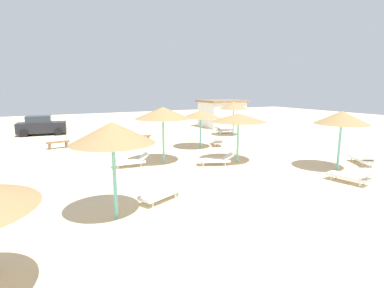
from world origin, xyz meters
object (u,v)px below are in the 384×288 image
at_px(lounger_0, 363,159).
at_px(lounger_1, 224,130).
at_px(parasol_4, 163,113).
at_px(bench_2, 58,144).
at_px(beach_cabana, 222,113).
at_px(lounger_4, 131,161).
at_px(parasol_6, 112,133).
at_px(parasol_5, 238,118).
at_px(parasol_0, 342,118).
at_px(parasol_1, 234,106).
at_px(parked_car, 41,126).
at_px(lounger_7, 351,177).
at_px(parasol_2, 200,114).
at_px(lounger_2, 217,141).
at_px(bench_1, 141,137).
at_px(bench_0, 116,137).
at_px(lounger_5, 216,160).

height_order(lounger_0, lounger_1, lounger_1).
height_order(parasol_4, bench_2, parasol_4).
distance_m(lounger_0, lounger_1, 13.18).
bearing_deg(bench_2, beach_cabana, 15.59).
relative_size(lounger_1, lounger_4, 1.00).
distance_m(parasol_6, beach_cabana, 23.71).
xyz_separation_m(parasol_5, parasol_6, (-7.83, -4.19, 0.25)).
xyz_separation_m(parasol_0, parasol_1, (1.74, 11.68, -0.07)).
bearing_deg(parasol_0, lounger_1, 82.16).
relative_size(parasol_6, lounger_0, 1.58).
bearing_deg(beach_cabana, parked_car, 171.03).
distance_m(parasol_0, lounger_1, 13.57).
bearing_deg(lounger_7, lounger_4, 137.08).
relative_size(lounger_0, lounger_4, 1.02).
bearing_deg(lounger_1, parked_car, 155.91).
relative_size(parasol_2, lounger_0, 1.37).
relative_size(lounger_2, bench_1, 1.30).
bearing_deg(lounger_4, bench_0, 82.21).
height_order(parasol_1, parasol_4, parasol_4).
bearing_deg(lounger_4, lounger_1, 35.18).
height_order(lounger_0, lounger_7, lounger_7).
xyz_separation_m(bench_0, beach_cabana, (12.28, 3.70, 1.10)).
distance_m(bench_0, beach_cabana, 12.88).
bearing_deg(parasol_6, parasol_0, 2.80).
relative_size(lounger_2, beach_cabana, 0.45).
xyz_separation_m(lounger_2, lounger_4, (-7.22, -2.93, -0.00)).
xyz_separation_m(lounger_0, lounger_5, (-7.20, 3.58, 0.00)).
bearing_deg(bench_1, lounger_5, -81.36).
bearing_deg(parasol_1, lounger_1, 87.09).
xyz_separation_m(lounger_5, bench_0, (-3.09, 9.86, 0.03)).
distance_m(lounger_5, parked_car, 18.21).
bearing_deg(parasol_1, parasol_0, -98.49).
distance_m(bench_0, parked_car, 8.18).
height_order(parasol_1, lounger_1, parasol_1).
bearing_deg(lounger_5, parasol_1, 49.83).
distance_m(lounger_4, bench_2, 7.80).
distance_m(parasol_6, lounger_2, 13.26).
xyz_separation_m(parasol_2, bench_1, (-2.88, 4.26, -2.01)).
bearing_deg(lounger_2, parasol_6, -136.68).
relative_size(parasol_6, lounger_5, 1.56).
xyz_separation_m(parasol_1, beach_cabana, (2.41, 5.52, -1.16)).
bearing_deg(lounger_7, parasol_0, 50.44).
height_order(lounger_5, bench_1, lounger_5).
relative_size(parasol_1, bench_2, 1.92).
relative_size(parasol_4, lounger_1, 1.60).
height_order(bench_0, bench_1, same).
relative_size(parasol_0, lounger_7, 1.51).
relative_size(parasol_1, parked_car, 0.71).
xyz_separation_m(lounger_5, parked_car, (-8.12, 16.29, 0.51)).
xyz_separation_m(parasol_0, lounger_5, (-5.04, 3.64, -2.36)).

